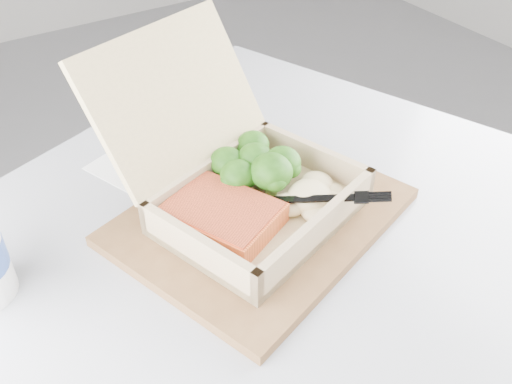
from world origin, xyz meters
TOP-DOWN VIEW (x-y plane):
  - floor at (0.00, 0.00)m, footprint 4.00×4.00m
  - cafe_table at (-0.08, -0.44)m, footprint 0.95×0.95m
  - serving_tray at (-0.10, -0.41)m, footprint 0.38×0.34m
  - takeout_container at (-0.12, -0.37)m, footprint 0.29×0.32m
  - salmon_fillet at (-0.15, -0.41)m, footprint 0.13×0.15m
  - broccoli_pile at (-0.08, -0.36)m, footprint 0.12×0.12m
  - mashed_potatoes at (-0.05, -0.44)m, footprint 0.08×0.07m
  - plastic_fork at (-0.08, -0.44)m, footprint 0.12×0.11m
  - receipt at (-0.19, -0.24)m, footprint 0.11×0.14m

SIDE VIEW (x-z plane):
  - floor at x=0.00m, z-range 0.00..0.00m
  - cafe_table at x=-0.08m, z-range 0.17..0.88m
  - receipt at x=-0.19m, z-range 0.71..0.71m
  - serving_tray at x=-0.10m, z-range 0.71..0.72m
  - salmon_fillet at x=-0.15m, z-range 0.73..0.75m
  - mashed_potatoes at x=-0.05m, z-range 0.73..0.76m
  - broccoli_pile at x=-0.08m, z-range 0.73..0.77m
  - plastic_fork at x=-0.08m, z-range 0.74..0.76m
  - takeout_container at x=-0.12m, z-range 0.67..0.86m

